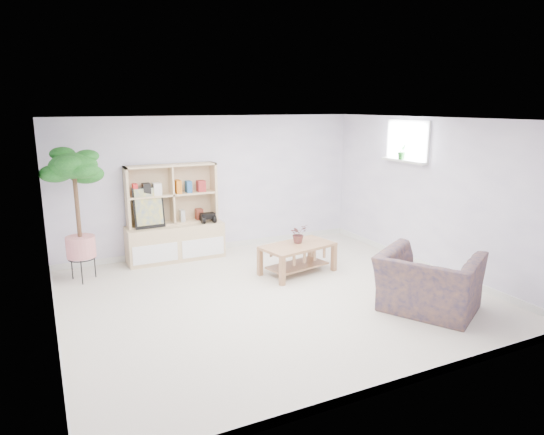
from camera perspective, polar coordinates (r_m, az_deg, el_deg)
name	(u,v)px	position (r m, az deg, el deg)	size (l,w,h in m)	color
floor	(274,297)	(6.77, 0.26, -9.28)	(5.50, 5.00, 0.01)	beige
ceiling	(274,119)	(6.26, 0.28, 11.48)	(5.50, 5.00, 0.01)	silver
walls	(274,212)	(6.41, 0.27, 0.69)	(5.51, 5.01, 2.40)	white
baseboard	(274,293)	(6.75, 0.26, -8.89)	(5.50, 5.00, 0.10)	silver
window	(408,141)	(8.31, 15.69, 8.64)	(0.10, 0.98, 0.68)	silver
window_sill	(404,161)	(8.30, 15.24, 6.44)	(0.14, 1.00, 0.04)	silver
storage_unit	(174,213)	(8.29, -11.43, 0.52)	(1.62, 0.55, 1.62)	tan
poster	(149,208)	(8.15, -14.30, 1.13)	(0.49, 0.11, 0.68)	yellow
toy_truck	(208,217)	(8.39, -7.59, 0.05)	(0.35, 0.24, 0.19)	black
coffee_table	(297,259)	(7.61, 3.01, -4.88)	(1.13, 0.62, 0.46)	#A06E4F
table_plant	(298,234)	(7.61, 3.12, -1.91)	(0.26, 0.23, 0.29)	#215326
floor_tree	(78,216)	(7.63, -21.86, 0.20)	(0.74, 0.74, 2.00)	#154519
armchair	(429,279)	(6.48, 17.98, -6.87)	(1.18, 1.02, 0.87)	#1B2247
sill_plant	(402,151)	(8.33, 15.03, 7.53)	(0.15, 0.12, 0.26)	#154519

